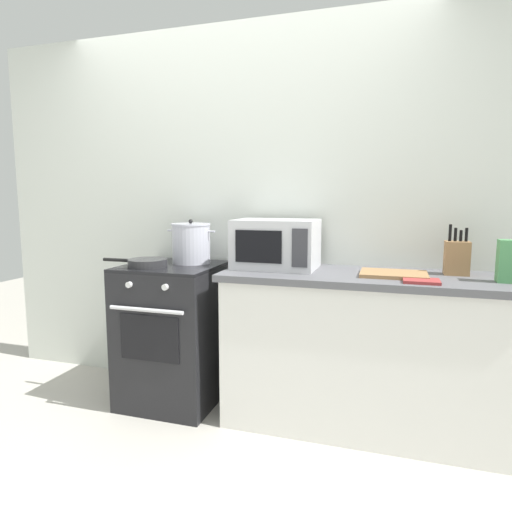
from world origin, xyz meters
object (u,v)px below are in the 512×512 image
object	(u,v)px
stove	(174,333)
microwave	(276,244)
stock_pot	(191,243)
oven_mitt	(421,281)
pasta_box	(506,261)
cutting_board	(394,274)
frying_pan	(147,263)
knife_block	(457,257)

from	to	relation	value
stove	microwave	world-z (taller)	microwave
stock_pot	oven_mitt	bearing A→B (deg)	-10.68
stove	oven_mitt	distance (m)	1.59
pasta_box	oven_mitt	bearing A→B (deg)	-162.37
stove	cutting_board	bearing A→B (deg)	0.05
microwave	frying_pan	bearing A→B (deg)	-165.38
stove	cutting_board	size ratio (longest dim) A/B	2.56
pasta_box	oven_mitt	size ratio (longest dim) A/B	1.22
cutting_board	microwave	bearing A→B (deg)	173.62
pasta_box	stove	bearing A→B (deg)	179.14
stove	pasta_box	xyz separation A→B (m)	(1.92, -0.03, 0.57)
stock_pot	cutting_board	bearing A→B (deg)	-4.83
microwave	stove	bearing A→B (deg)	-173.35
knife_block	stove	bearing A→B (deg)	-175.29
stove	knife_block	world-z (taller)	knife_block
stove	oven_mitt	xyz separation A→B (m)	(1.51, -0.16, 0.47)
frying_pan	knife_block	bearing A→B (deg)	8.35
knife_block	oven_mitt	distance (m)	0.37
pasta_box	stock_pot	bearing A→B (deg)	175.67
frying_pan	oven_mitt	world-z (taller)	frying_pan
microwave	oven_mitt	world-z (taller)	microwave
cutting_board	oven_mitt	bearing A→B (deg)	-49.59
stove	pasta_box	size ratio (longest dim) A/B	4.18
microwave	knife_block	world-z (taller)	microwave
frying_pan	oven_mitt	size ratio (longest dim) A/B	2.47
frying_pan	oven_mitt	bearing A→B (deg)	-1.15
knife_block	oven_mitt	xyz separation A→B (m)	(-0.20, -0.30, -0.09)
stock_pot	microwave	bearing A→B (deg)	-2.98
frying_pan	knife_block	xyz separation A→B (m)	(1.82, 0.27, 0.07)
microwave	cutting_board	size ratio (longest dim) A/B	1.39
stock_pot	knife_block	world-z (taller)	stock_pot
microwave	knife_block	distance (m)	1.04
cutting_board	stove	bearing A→B (deg)	-179.95
cutting_board	stock_pot	bearing A→B (deg)	175.17
microwave	knife_block	bearing A→B (deg)	3.43
pasta_box	oven_mitt	xyz separation A→B (m)	(-0.41, -0.13, -0.10)
stock_pot	knife_block	xyz separation A→B (m)	(1.63, 0.03, -0.03)
cutting_board	knife_block	bearing A→B (deg)	22.61
oven_mitt	pasta_box	bearing A→B (deg)	17.63
knife_block	pasta_box	size ratio (longest dim) A/B	1.29
stove	knife_block	distance (m)	1.81
cutting_board	pasta_box	xyz separation A→B (m)	(0.55, -0.03, 0.10)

